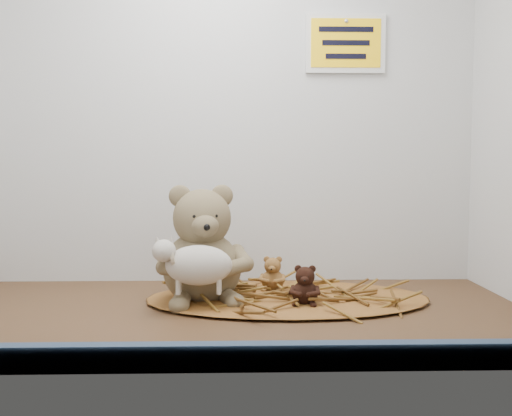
{
  "coord_description": "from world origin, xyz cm",
  "views": [
    {
      "loc": [
        6.07,
        -102.95,
        27.32
      ],
      "look_at": [
        8.79,
        2.83,
        19.22
      ],
      "focal_mm": 40.0,
      "sensor_mm": 36.0,
      "label": 1
    }
  ],
  "objects_px": {
    "mini_teddy_tan": "(273,272)",
    "toy_lamb": "(199,265)",
    "main_teddy": "(202,244)",
    "mini_teddy_brown": "(305,283)"
  },
  "relations": [
    {
      "from": "mini_teddy_tan",
      "to": "toy_lamb",
      "type": "bearing_deg",
      "value": -125.4
    },
    {
      "from": "main_teddy",
      "to": "mini_teddy_brown",
      "type": "height_order",
      "value": "main_teddy"
    },
    {
      "from": "main_teddy",
      "to": "mini_teddy_brown",
      "type": "xyz_separation_m",
      "value": [
        0.2,
        -0.06,
        -0.07
      ]
    },
    {
      "from": "main_teddy",
      "to": "mini_teddy_brown",
      "type": "bearing_deg",
      "value": -27.66
    },
    {
      "from": "toy_lamb",
      "to": "mini_teddy_tan",
      "type": "relative_size",
      "value": 2.25
    },
    {
      "from": "mini_teddy_tan",
      "to": "mini_teddy_brown",
      "type": "height_order",
      "value": "mini_teddy_brown"
    },
    {
      "from": "main_teddy",
      "to": "mini_teddy_tan",
      "type": "bearing_deg",
      "value": 12.9
    },
    {
      "from": "toy_lamb",
      "to": "mini_teddy_brown",
      "type": "height_order",
      "value": "toy_lamb"
    },
    {
      "from": "mini_teddy_tan",
      "to": "mini_teddy_brown",
      "type": "relative_size",
      "value": 0.96
    },
    {
      "from": "toy_lamb",
      "to": "mini_teddy_tan",
      "type": "distance_m",
      "value": 0.21
    }
  ]
}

